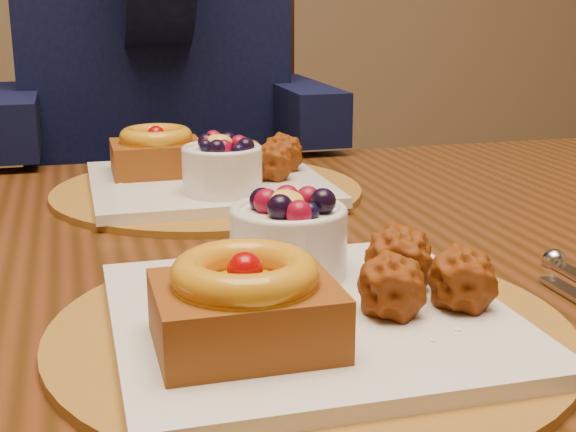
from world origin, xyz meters
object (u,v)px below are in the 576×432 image
at_px(dining_table, 247,319).
at_px(diner, 150,26).
at_px(place_setting_far, 205,175).
at_px(chair_far, 185,234).
at_px(place_setting_near, 304,297).

bearing_deg(dining_table, diner, 91.41).
height_order(dining_table, place_setting_far, place_setting_far).
bearing_deg(place_setting_far, diner, 91.71).
height_order(place_setting_far, chair_far, chair_far).
height_order(dining_table, chair_far, chair_far).
bearing_deg(place_setting_far, chair_far, 85.34).
xyz_separation_m(dining_table, chair_far, (0.04, 0.74, -0.13)).
bearing_deg(chair_far, dining_table, -89.71).
relative_size(dining_table, chair_far, 1.61).
bearing_deg(place_setting_far, dining_table, -89.22).
relative_size(dining_table, diner, 1.81).
bearing_deg(place_setting_near, chair_far, 87.42).
xyz_separation_m(place_setting_near, diner, (-0.01, 0.88, 0.16)).
height_order(place_setting_near, place_setting_far, place_setting_near).
distance_m(place_setting_near, place_setting_far, 0.43).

